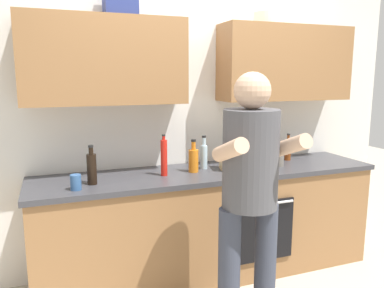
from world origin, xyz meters
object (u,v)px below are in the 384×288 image
at_px(bottle_water, 204,155).
at_px(bottle_syrup, 263,152).
at_px(bottle_hotsauce, 164,157).
at_px(bottle_soy, 92,168).
at_px(cup_stoneware, 278,161).
at_px(person_standing, 250,186).
at_px(cup_tea, 76,182).
at_px(bottle_juice, 193,159).
at_px(bottle_vinegar, 288,150).
at_px(grocery_bag_bread, 235,159).

bearing_deg(bottle_water, bottle_syrup, -1.57).
relative_size(bottle_syrup, bottle_hotsauce, 0.83).
bearing_deg(bottle_soy, cup_stoneware, 0.70).
bearing_deg(bottle_soy, person_standing, -40.12).
xyz_separation_m(bottle_syrup, bottle_hotsauce, (-0.93, -0.08, 0.04)).
xyz_separation_m(person_standing, bottle_soy, (-0.87, 0.73, 0.02)).
distance_m(bottle_hotsauce, cup_stoneware, 1.02).
height_order(bottle_hotsauce, cup_tea, bottle_hotsauce).
xyz_separation_m(bottle_juice, cup_stoneware, (0.76, -0.06, -0.05)).
bearing_deg(bottle_vinegar, bottle_syrup, -169.83).
distance_m(bottle_juice, bottle_hotsauce, 0.26).
relative_size(bottle_vinegar, bottle_water, 0.88).
distance_m(bottle_syrup, cup_tea, 1.61).
bearing_deg(bottle_vinegar, cup_tea, -171.18).
height_order(person_standing, cup_tea, person_standing).
height_order(bottle_juice, bottle_hotsauce, bottle_hotsauce).
relative_size(bottle_juice, bottle_hotsauce, 0.82).
xyz_separation_m(bottle_syrup, cup_stoneware, (0.08, -0.12, -0.06)).
distance_m(person_standing, bottle_vinegar, 1.29).
relative_size(bottle_soy, bottle_vinegar, 1.15).
xyz_separation_m(person_standing, cup_stoneware, (0.69, 0.75, -0.05)).
distance_m(bottle_soy, cup_tea, 0.17).
bearing_deg(cup_stoneware, grocery_bag_bread, 177.18).
xyz_separation_m(cup_stoneware, cup_tea, (-1.68, -0.12, 0.01)).
xyz_separation_m(bottle_hotsauce, cup_stoneware, (1.01, -0.03, -0.10)).
distance_m(bottle_juice, cup_tea, 0.94).
distance_m(bottle_syrup, bottle_water, 0.55).
height_order(person_standing, cup_stoneware, person_standing).
bearing_deg(bottle_syrup, cup_stoneware, -54.32).
distance_m(person_standing, bottle_juice, 0.81).
bearing_deg(bottle_juice, bottle_water, 30.95).
xyz_separation_m(bottle_hotsauce, grocery_bag_bread, (0.61, -0.01, -0.06)).
height_order(bottle_syrup, cup_tea, bottle_syrup).
distance_m(bottle_water, cup_stoneware, 0.66).
bearing_deg(person_standing, bottle_hotsauce, 112.13).
bearing_deg(cup_tea, bottle_hotsauce, 13.14).
height_order(bottle_soy, bottle_vinegar, bottle_soy).
bearing_deg(cup_stoneware, cup_tea, -175.83).
bearing_deg(cup_tea, person_standing, -32.48).
height_order(bottle_hotsauce, bottle_soy, bottle_hotsauce).
height_order(bottle_water, cup_tea, bottle_water).
distance_m(cup_stoneware, cup_tea, 1.68).
bearing_deg(bottle_hotsauce, bottle_water, 14.94).
xyz_separation_m(bottle_water, cup_tea, (-1.04, -0.26, -0.06)).
xyz_separation_m(person_standing, bottle_vinegar, (0.90, 0.92, -0.00)).
bearing_deg(cup_tea, bottle_syrup, 8.57).
distance_m(bottle_soy, bottle_vinegar, 1.78).
xyz_separation_m(bottle_soy, bottle_water, (0.92, 0.15, -0.01)).
relative_size(bottle_water, cup_tea, 2.64).
xyz_separation_m(bottle_syrup, grocery_bag_bread, (-0.32, -0.10, -0.02)).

